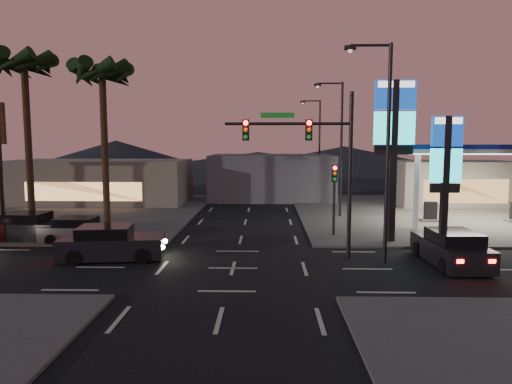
{
  "coord_description": "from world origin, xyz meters",
  "views": [
    {
      "loc": [
        1.5,
        -19.9,
        5.6
      ],
      "look_at": [
        0.94,
        4.11,
        3.0
      ],
      "focal_mm": 32.0,
      "sensor_mm": 36.0,
      "label": 1
    }
  ],
  "objects_px": {
    "pylon_sign_short": "(446,161)",
    "suv_station": "(451,249)",
    "car_lane_b_mid": "(30,228)",
    "gas_station": "(477,150)",
    "pylon_sign_tall": "(394,128)",
    "car_lane_b_front": "(80,231)",
    "traffic_signal_mast": "(314,151)",
    "car_lane_a_front": "(111,244)"
  },
  "relations": [
    {
      "from": "pylon_sign_short",
      "to": "suv_station",
      "type": "xyz_separation_m",
      "value": [
        -1.0,
        -3.62,
        -3.91
      ]
    },
    {
      "from": "pylon_sign_short",
      "to": "car_lane_b_mid",
      "type": "xyz_separation_m",
      "value": [
        -23.08,
        1.05,
        -3.91
      ]
    },
    {
      "from": "pylon_sign_short",
      "to": "car_lane_b_mid",
      "type": "relative_size",
      "value": 1.38
    },
    {
      "from": "gas_station",
      "to": "pylon_sign_tall",
      "type": "relative_size",
      "value": 1.36
    },
    {
      "from": "gas_station",
      "to": "pylon_sign_short",
      "type": "relative_size",
      "value": 1.74
    },
    {
      "from": "car_lane_b_front",
      "to": "traffic_signal_mast",
      "type": "bearing_deg",
      "value": -13.82
    },
    {
      "from": "gas_station",
      "to": "pylon_sign_short",
      "type": "height_order",
      "value": "pylon_sign_short"
    },
    {
      "from": "car_lane_b_front",
      "to": "pylon_sign_tall",
      "type": "bearing_deg",
      "value": 1.22
    },
    {
      "from": "pylon_sign_tall",
      "to": "car_lane_b_mid",
      "type": "xyz_separation_m",
      "value": [
        -20.58,
        0.05,
        -5.64
      ]
    },
    {
      "from": "car_lane_a_front",
      "to": "suv_station",
      "type": "bearing_deg",
      "value": -2.15
    },
    {
      "from": "pylon_sign_short",
      "to": "car_lane_a_front",
      "type": "relative_size",
      "value": 1.36
    },
    {
      "from": "car_lane_b_front",
      "to": "car_lane_b_mid",
      "type": "relative_size",
      "value": 0.87
    },
    {
      "from": "pylon_sign_tall",
      "to": "car_lane_b_mid",
      "type": "height_order",
      "value": "pylon_sign_tall"
    },
    {
      "from": "car_lane_b_mid",
      "to": "suv_station",
      "type": "xyz_separation_m",
      "value": [
        22.09,
        -4.67,
        0.0
      ]
    },
    {
      "from": "gas_station",
      "to": "traffic_signal_mast",
      "type": "distance_m",
      "value": 15.82
    },
    {
      "from": "pylon_sign_tall",
      "to": "car_lane_b_front",
      "type": "height_order",
      "value": "pylon_sign_tall"
    },
    {
      "from": "car_lane_b_front",
      "to": "car_lane_b_mid",
      "type": "height_order",
      "value": "car_lane_b_mid"
    },
    {
      "from": "pylon_sign_tall",
      "to": "traffic_signal_mast",
      "type": "height_order",
      "value": "pylon_sign_tall"
    },
    {
      "from": "suv_station",
      "to": "car_lane_a_front",
      "type": "bearing_deg",
      "value": 177.85
    },
    {
      "from": "car_lane_b_mid",
      "to": "suv_station",
      "type": "height_order",
      "value": "same"
    },
    {
      "from": "gas_station",
      "to": "car_lane_b_front",
      "type": "distance_m",
      "value": 26.31
    },
    {
      "from": "gas_station",
      "to": "car_lane_b_mid",
      "type": "distance_m",
      "value": 29.14
    },
    {
      "from": "gas_station",
      "to": "suv_station",
      "type": "relative_size",
      "value": 2.47
    },
    {
      "from": "pylon_sign_short",
      "to": "car_lane_a_front",
      "type": "xyz_separation_m",
      "value": [
        -17.0,
        -3.02,
        -3.9
      ]
    },
    {
      "from": "car_lane_a_front",
      "to": "suv_station",
      "type": "xyz_separation_m",
      "value": [
        16.0,
        -0.6,
        -0.0
      ]
    },
    {
      "from": "car_lane_a_front",
      "to": "car_lane_b_front",
      "type": "xyz_separation_m",
      "value": [
        -3.01,
        3.65,
        -0.09
      ]
    },
    {
      "from": "pylon_sign_short",
      "to": "suv_station",
      "type": "height_order",
      "value": "pylon_sign_short"
    },
    {
      "from": "gas_station",
      "to": "car_lane_a_front",
      "type": "xyz_separation_m",
      "value": [
        -22.0,
        -10.52,
        -4.33
      ]
    },
    {
      "from": "pylon_sign_tall",
      "to": "car_lane_b_mid",
      "type": "distance_m",
      "value": 21.34
    },
    {
      "from": "pylon_sign_short",
      "to": "traffic_signal_mast",
      "type": "xyz_separation_m",
      "value": [
        -7.24,
        -2.51,
        0.57
      ]
    },
    {
      "from": "gas_station",
      "to": "car_lane_a_front",
      "type": "relative_size",
      "value": 2.37
    },
    {
      "from": "car_lane_a_front",
      "to": "suv_station",
      "type": "distance_m",
      "value": 16.01
    },
    {
      "from": "gas_station",
      "to": "suv_station",
      "type": "bearing_deg",
      "value": -118.33
    },
    {
      "from": "pylon_sign_tall",
      "to": "car_lane_b_front",
      "type": "distance_m",
      "value": 18.42
    },
    {
      "from": "pylon_sign_short",
      "to": "car_lane_b_front",
      "type": "height_order",
      "value": "pylon_sign_short"
    },
    {
      "from": "traffic_signal_mast",
      "to": "suv_station",
      "type": "height_order",
      "value": "traffic_signal_mast"
    },
    {
      "from": "traffic_signal_mast",
      "to": "car_lane_b_front",
      "type": "xyz_separation_m",
      "value": [
        -12.76,
        3.14,
        -4.57
      ]
    },
    {
      "from": "car_lane_b_front",
      "to": "suv_station",
      "type": "xyz_separation_m",
      "value": [
        19.01,
        -4.25,
        0.09
      ]
    },
    {
      "from": "car_lane_b_front",
      "to": "car_lane_b_mid",
      "type": "distance_m",
      "value": 3.11
    },
    {
      "from": "pylon_sign_tall",
      "to": "pylon_sign_short",
      "type": "relative_size",
      "value": 1.29
    },
    {
      "from": "gas_station",
      "to": "pylon_sign_tall",
      "type": "bearing_deg",
      "value": -139.09
    },
    {
      "from": "car_lane_a_front",
      "to": "suv_station",
      "type": "height_order",
      "value": "car_lane_a_front"
    }
  ]
}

